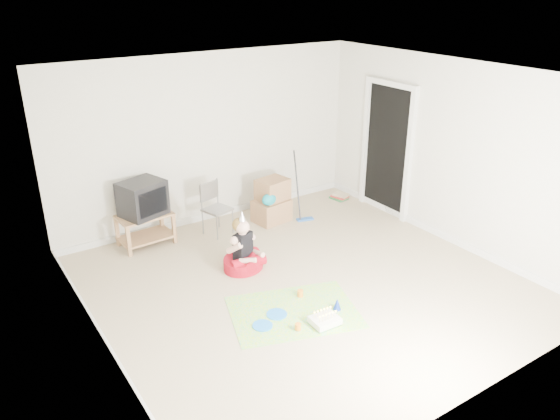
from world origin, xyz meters
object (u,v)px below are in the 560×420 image
folding_chair (217,209)px  cardboard_boxes (272,202)px  tv_stand (145,227)px  birthday_cake (325,321)px  seated_woman (243,256)px  crt_tv (142,198)px

folding_chair → cardboard_boxes: folding_chair is taller
tv_stand → cardboard_boxes: (1.96, -0.30, 0.05)m
folding_chair → birthday_cake: folding_chair is taller
tv_stand → seated_woman: seated_woman is taller
crt_tv → tv_stand: bearing=99.2°
crt_tv → birthday_cake: bearing=-90.1°
folding_chair → crt_tv: bearing=166.4°
folding_chair → birthday_cake: size_ratio=2.53×
folding_chair → cardboard_boxes: 0.94m
crt_tv → seated_woman: size_ratio=0.69×
seated_woman → birthday_cake: size_ratio=2.62×
folding_chair → birthday_cake: (-0.10, -2.75, -0.35)m
cardboard_boxes → tv_stand: bearing=171.3°
tv_stand → birthday_cake: bearing=-72.7°
crt_tv → cardboard_boxes: 2.03m
tv_stand → birthday_cake: 3.15m
cardboard_boxes → crt_tv: bearing=171.3°
seated_woman → birthday_cake: 1.63m
crt_tv → folding_chair: bearing=-31.0°
folding_chair → seated_woman: 1.18m
cardboard_boxes → birthday_cake: (-1.03, -2.70, -0.28)m
tv_stand → crt_tv: 0.44m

